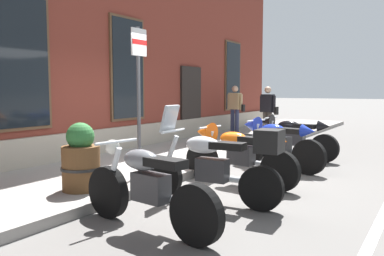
% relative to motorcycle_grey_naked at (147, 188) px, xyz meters
% --- Properties ---
extents(ground_plane, '(140.00, 140.00, 0.00)m').
position_rel_motorcycle_grey_naked_xyz_m(ground_plane, '(2.62, 0.97, -0.49)').
color(ground_plane, '#565451').
extents(sidewalk, '(26.48, 2.84, 0.14)m').
position_rel_motorcycle_grey_naked_xyz_m(sidewalk, '(2.62, 2.39, -0.42)').
color(sidewalk, gray).
rests_on(sidewalk, ground_plane).
extents(motorcycle_grey_naked, '(0.62, 2.07, 0.99)m').
position_rel_motorcycle_grey_naked_xyz_m(motorcycle_grey_naked, '(0.00, 0.00, 0.00)').
color(motorcycle_grey_naked, black).
rests_on(motorcycle_grey_naked, ground_plane).
extents(motorcycle_silver_touring, '(0.62, 2.12, 1.37)m').
position_rel_motorcycle_grey_naked_xyz_m(motorcycle_silver_touring, '(1.32, -0.19, 0.08)').
color(motorcycle_silver_touring, black).
rests_on(motorcycle_silver_touring, ground_plane).
extents(motorcycle_orange_sport, '(0.62, 2.19, 1.02)m').
position_rel_motorcycle_grey_naked_xyz_m(motorcycle_orange_sport, '(2.56, 0.14, 0.07)').
color(motorcycle_orange_sport, black).
rests_on(motorcycle_orange_sport, ground_plane).
extents(motorcycle_blue_sport, '(0.67, 2.02, 1.04)m').
position_rel_motorcycle_grey_naked_xyz_m(motorcycle_blue_sport, '(4.08, 0.00, 0.08)').
color(motorcycle_blue_sport, black).
rests_on(motorcycle_blue_sport, ground_plane).
extents(motorcycle_black_sport, '(0.62, 2.09, 1.02)m').
position_rel_motorcycle_grey_naked_xyz_m(motorcycle_black_sport, '(5.44, 0.14, 0.07)').
color(motorcycle_black_sport, black).
rests_on(motorcycle_black_sport, ground_plane).
extents(pedestrian_dark_jacket, '(0.31, 0.65, 1.55)m').
position_rel_motorcycle_grey_naked_xyz_m(pedestrian_dark_jacket, '(8.21, 1.74, 0.51)').
color(pedestrian_dark_jacket, '#38332D').
rests_on(pedestrian_dark_jacket, sidewalk).
extents(pedestrian_tan_coat, '(0.24, 0.66, 1.59)m').
position_rel_motorcycle_grey_naked_xyz_m(pedestrian_tan_coat, '(8.90, 3.18, 0.54)').
color(pedestrian_tan_coat, '#2D3351').
rests_on(pedestrian_tan_coat, sidewalk).
extents(parking_sign, '(0.36, 0.07, 2.47)m').
position_rel_motorcycle_grey_naked_xyz_m(parking_sign, '(1.68, 1.47, 1.25)').
color(parking_sign, '#4C4C51').
rests_on(parking_sign, sidewalk).
extents(barrel_planter, '(0.57, 0.57, 0.98)m').
position_rel_motorcycle_grey_naked_xyz_m(barrel_planter, '(0.50, 1.60, 0.09)').
color(barrel_planter, brown).
rests_on(barrel_planter, sidewalk).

